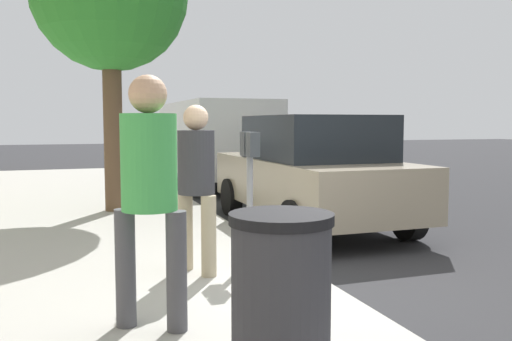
{
  "coord_description": "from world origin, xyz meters",
  "views": [
    {
      "loc": [
        -4.76,
        2.32,
        1.66
      ],
      "look_at": [
        0.78,
        0.39,
        1.14
      ],
      "focal_mm": 38.29,
      "sensor_mm": 36.0,
      "label": 1
    }
  ],
  "objects_px": {
    "pedestrian_at_meter": "(196,176)",
    "parked_sedan_near": "(311,171)",
    "pedestrian_bystander": "(149,179)",
    "parked_van_far": "(214,138)",
    "parking_meter": "(250,169)",
    "trash_bin": "(281,302)"
  },
  "relations": [
    {
      "from": "pedestrian_at_meter",
      "to": "parked_sedan_near",
      "type": "bearing_deg",
      "value": 20.19
    },
    {
      "from": "parked_sedan_near",
      "to": "pedestrian_bystander",
      "type": "bearing_deg",
      "value": 141.49
    },
    {
      "from": "pedestrian_at_meter",
      "to": "parked_van_far",
      "type": "distance_m",
      "value": 8.88
    },
    {
      "from": "parking_meter",
      "to": "pedestrian_at_meter",
      "type": "height_order",
      "value": "pedestrian_at_meter"
    },
    {
      "from": "pedestrian_bystander",
      "to": "parked_sedan_near",
      "type": "height_order",
      "value": "pedestrian_bystander"
    },
    {
      "from": "pedestrian_at_meter",
      "to": "trash_bin",
      "type": "relative_size",
      "value": 1.67
    },
    {
      "from": "parked_van_far",
      "to": "parking_meter",
      "type": "bearing_deg",
      "value": 167.69
    },
    {
      "from": "pedestrian_at_meter",
      "to": "parked_van_far",
      "type": "relative_size",
      "value": 0.32
    },
    {
      "from": "parking_meter",
      "to": "pedestrian_at_meter",
      "type": "distance_m",
      "value": 0.68
    },
    {
      "from": "pedestrian_at_meter",
      "to": "parked_van_far",
      "type": "bearing_deg",
      "value": 47.98
    },
    {
      "from": "parked_van_far",
      "to": "trash_bin",
      "type": "distance_m",
      "value": 11.37
    },
    {
      "from": "parking_meter",
      "to": "pedestrian_at_meter",
      "type": "bearing_deg",
      "value": 109.96
    },
    {
      "from": "parking_meter",
      "to": "parked_sedan_near",
      "type": "relative_size",
      "value": 0.32
    },
    {
      "from": "parking_meter",
      "to": "parked_van_far",
      "type": "distance_m",
      "value": 8.5
    },
    {
      "from": "pedestrian_bystander",
      "to": "trash_bin",
      "type": "relative_size",
      "value": 1.83
    },
    {
      "from": "trash_bin",
      "to": "parked_van_far",
      "type": "bearing_deg",
      "value": -13.02
    },
    {
      "from": "parked_van_far",
      "to": "trash_bin",
      "type": "bearing_deg",
      "value": 166.98
    },
    {
      "from": "pedestrian_at_meter",
      "to": "parked_sedan_near",
      "type": "height_order",
      "value": "pedestrian_at_meter"
    },
    {
      "from": "parking_meter",
      "to": "parked_sedan_near",
      "type": "height_order",
      "value": "parked_sedan_near"
    },
    {
      "from": "parking_meter",
      "to": "trash_bin",
      "type": "bearing_deg",
      "value": 164.86
    },
    {
      "from": "pedestrian_bystander",
      "to": "trash_bin",
      "type": "height_order",
      "value": "pedestrian_bystander"
    },
    {
      "from": "pedestrian_at_meter",
      "to": "trash_bin",
      "type": "height_order",
      "value": "pedestrian_at_meter"
    }
  ]
}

